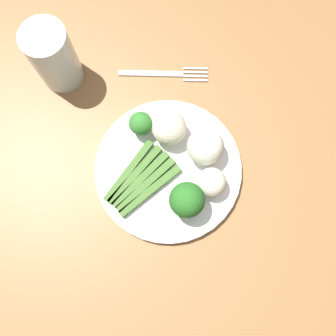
# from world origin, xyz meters

# --- Properties ---
(ground_plane) EXTENTS (6.00, 6.00, 0.02)m
(ground_plane) POSITION_xyz_m (0.00, 0.00, -0.01)
(ground_plane) COLOR gray
(dining_table) EXTENTS (1.17, 0.95, 0.76)m
(dining_table) POSITION_xyz_m (0.00, 0.00, 0.65)
(dining_table) COLOR olive
(dining_table) RESTS_ON ground_plane
(plate) EXTENTS (0.25, 0.25, 0.01)m
(plate) POSITION_xyz_m (0.04, -0.03, 0.76)
(plate) COLOR white
(plate) RESTS_ON dining_table
(asparagus_bundle) EXTENTS (0.13, 0.13, 0.01)m
(asparagus_bundle) POSITION_xyz_m (0.06, -0.08, 0.78)
(asparagus_bundle) COLOR #3D6626
(asparagus_bundle) RESTS_ON plate
(broccoli_front_left) EXTENTS (0.06, 0.06, 0.07)m
(broccoli_front_left) POSITION_xyz_m (0.10, -0.01, 0.81)
(broccoli_front_left) COLOR #568E33
(broccoli_front_left) RESTS_ON plate
(broccoli_outer_edge) EXTENTS (0.04, 0.04, 0.05)m
(broccoli_outer_edge) POSITION_xyz_m (-0.03, -0.08, 0.80)
(broccoli_outer_edge) COLOR #609E3D
(broccoli_outer_edge) RESTS_ON plate
(cauliflower_mid) EXTENTS (0.05, 0.05, 0.05)m
(cauliflower_mid) POSITION_xyz_m (0.07, 0.04, 0.79)
(cauliflower_mid) COLOR silver
(cauliflower_mid) RESTS_ON plate
(cauliflower_near_center) EXTENTS (0.06, 0.06, 0.06)m
(cauliflower_near_center) POSITION_xyz_m (0.02, 0.03, 0.80)
(cauliflower_near_center) COLOR white
(cauliflower_near_center) RESTS_ON plate
(cauliflower_right) EXTENTS (0.06, 0.06, 0.06)m
(cauliflower_right) POSITION_xyz_m (-0.02, -0.03, 0.80)
(cauliflower_right) COLOR beige
(cauliflower_right) RESTS_ON plate
(fork) EXTENTS (0.03, 0.17, 0.00)m
(fork) POSITION_xyz_m (-0.14, -0.03, 0.76)
(fork) COLOR silver
(fork) RESTS_ON dining_table
(water_glass) EXTENTS (0.08, 0.08, 0.13)m
(water_glass) POSITION_xyz_m (-0.15, -0.22, 0.82)
(water_glass) COLOR silver
(water_glass) RESTS_ON dining_table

